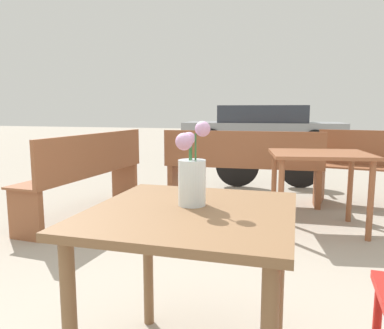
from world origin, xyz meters
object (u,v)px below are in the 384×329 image
Objects in this scene: bench_near at (242,164)px; parked_car at (262,128)px; flower_vase at (192,177)px; table_back at (319,165)px; bicycle at (269,165)px; bench_far at (90,171)px; table_front at (191,238)px.

parked_car reaches higher than bench_near.
flower_vase reaches higher than table_back.
bicycle is 5.23m from parked_car.
bench_far is 2.23m from table_back.
flower_vase is at bearing -50.21° from bench_far.
table_front is 2.25m from table_back.
table_front is 2.61m from bench_far.
parked_car is (-1.14, 6.99, -0.01)m from table_back.
flower_vase reaches higher than bicycle.
flower_vase reaches higher than bench_near.
table_back and bicycle have the same top height.
bench_far is 1.88× the size of table_back.
table_front is 0.23m from flower_vase.
bench_far reaches higher than table_front.
bicycle is (0.03, 3.91, -0.50)m from flower_vase.
flower_vase is 0.35× the size of table_back.
bicycle is at bearing 49.63° from bench_far.
table_front is at bearing -76.23° from flower_vase.
bicycle is at bearing -83.69° from parked_car.
parked_car is at bearing 93.10° from bench_near.
bench_near is 1.10m from table_back.
table_front is 2.93m from bench_near.
flower_vase is 2.58m from bench_far.
flower_vase is (-0.01, 0.06, 0.22)m from table_front.
flower_vase is 0.19× the size of bench_far.
bench_far is 0.41× the size of parked_car.
table_back is (0.57, 2.18, -0.01)m from table_front.
table_back is 0.22× the size of parked_car.
table_back is 1.90m from bicycle.
bicycle is (1.66, 1.95, -0.15)m from bench_far.
bench_far is 7.23m from parked_car.
bench_far reaches higher than bicycle.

